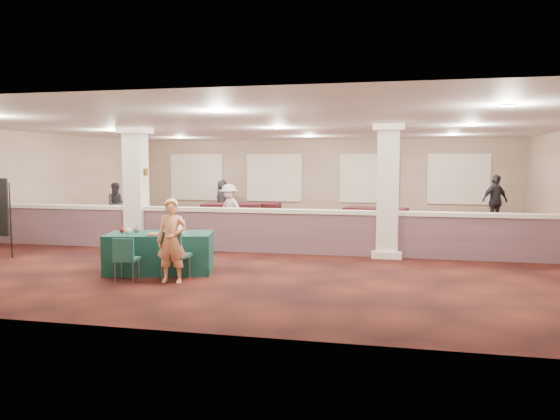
% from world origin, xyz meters
% --- Properties ---
extents(ground, '(16.00, 16.00, 0.00)m').
position_xyz_m(ground, '(0.00, 0.00, 0.00)').
color(ground, '#431710').
rests_on(ground, ground).
extents(wall_back, '(16.00, 0.04, 3.20)m').
position_xyz_m(wall_back, '(0.00, 8.00, 1.60)').
color(wall_back, '#816959').
rests_on(wall_back, ground).
extents(wall_front, '(16.00, 0.04, 3.20)m').
position_xyz_m(wall_front, '(0.00, -8.00, 1.60)').
color(wall_front, '#816959').
rests_on(wall_front, ground).
extents(wall_left, '(0.04, 16.00, 3.20)m').
position_xyz_m(wall_left, '(-8.00, 0.00, 1.60)').
color(wall_left, '#816959').
rests_on(wall_left, ground).
extents(ceiling, '(16.00, 16.00, 0.02)m').
position_xyz_m(ceiling, '(0.00, 0.00, 3.20)').
color(ceiling, silver).
rests_on(ceiling, wall_back).
extents(partition_wall, '(15.60, 0.28, 1.10)m').
position_xyz_m(partition_wall, '(0.00, -1.50, 0.57)').
color(partition_wall, brown).
rests_on(partition_wall, ground).
extents(column_left, '(0.72, 0.72, 3.20)m').
position_xyz_m(column_left, '(-3.50, -1.50, 1.64)').
color(column_left, silver).
rests_on(column_left, ground).
extents(column_right, '(0.72, 0.72, 3.20)m').
position_xyz_m(column_right, '(3.00, -1.50, 1.64)').
color(column_right, silver).
rests_on(column_right, ground).
extents(sconce_left, '(0.12, 0.12, 0.18)m').
position_xyz_m(sconce_left, '(-3.78, -1.50, 2.00)').
color(sconce_left, brown).
rests_on(sconce_left, column_left).
extents(sconce_right, '(0.12, 0.12, 0.18)m').
position_xyz_m(sconce_right, '(-3.22, -1.50, 2.00)').
color(sconce_right, brown).
rests_on(sconce_right, column_left).
extents(near_table, '(2.30, 1.54, 0.81)m').
position_xyz_m(near_table, '(-1.50, -4.38, 0.40)').
color(near_table, '#0E342A').
rests_on(near_table, ground).
extents(conf_chair_main, '(0.50, 0.51, 0.95)m').
position_xyz_m(conf_chair_main, '(-0.90, -5.08, 0.56)').
color(conf_chair_main, '#1C524D').
rests_on(conf_chair_main, ground).
extents(conf_chair_side, '(0.48, 0.49, 0.84)m').
position_xyz_m(conf_chair_side, '(-1.76, -5.33, 0.50)').
color(conf_chair_side, '#1C524D').
rests_on(conf_chair_side, ground).
extents(woman, '(0.60, 0.42, 1.58)m').
position_xyz_m(woman, '(-0.86, -5.21, 0.79)').
color(woman, '#FFAF6E').
rests_on(woman, ground).
extents(far_table_front_left, '(1.70, 1.03, 0.65)m').
position_xyz_m(far_table_front_left, '(-3.05, 0.91, 0.32)').
color(far_table_front_left, black).
rests_on(far_table_front_left, ground).
extents(far_table_front_center, '(2.08, 1.41, 0.77)m').
position_xyz_m(far_table_front_center, '(2.00, 0.30, 0.38)').
color(far_table_front_center, black).
rests_on(far_table_front_center, ground).
extents(far_table_front_right, '(1.76, 0.96, 0.69)m').
position_xyz_m(far_table_front_right, '(5.97, 2.19, 0.35)').
color(far_table_front_right, black).
rests_on(far_table_front_right, ground).
extents(far_table_back_left, '(2.16, 1.34, 0.82)m').
position_xyz_m(far_table_back_left, '(-2.50, 3.52, 0.41)').
color(far_table_back_left, black).
rests_on(far_table_back_left, ground).
extents(far_table_back_center, '(1.91, 1.00, 0.76)m').
position_xyz_m(far_table_back_center, '(-2.00, 4.72, 0.38)').
color(far_table_back_center, black).
rests_on(far_table_back_center, ground).
extents(far_table_back_right, '(2.12, 1.41, 0.79)m').
position_xyz_m(far_table_back_right, '(2.50, 3.20, 0.40)').
color(far_table_back_right, black).
rests_on(far_table_back_right, ground).
extents(attendee_a, '(0.84, 0.75, 1.54)m').
position_xyz_m(attendee_a, '(-6.50, 2.83, 0.77)').
color(attendee_a, black).
rests_on(attendee_a, ground).
extents(attendee_b, '(1.10, 0.88, 1.57)m').
position_xyz_m(attendee_b, '(-2.00, 1.76, 0.78)').
color(attendee_b, silver).
rests_on(attendee_b, ground).
extents(attendee_c, '(1.17, 1.02, 1.82)m').
position_xyz_m(attendee_c, '(6.50, 5.51, 0.91)').
color(attendee_c, black).
rests_on(attendee_c, ground).
extents(attendee_d, '(0.85, 0.72, 1.52)m').
position_xyz_m(attendee_d, '(-4.00, 7.00, 0.76)').
color(attendee_d, black).
rests_on(attendee_d, ground).
extents(laptop_base, '(0.42, 0.34, 0.02)m').
position_xyz_m(laptop_base, '(-1.16, -4.35, 0.82)').
color(laptop_base, silver).
rests_on(laptop_base, near_table).
extents(laptop_screen, '(0.36, 0.10, 0.24)m').
position_xyz_m(laptop_screen, '(-1.20, -4.23, 0.95)').
color(laptop_screen, silver).
rests_on(laptop_screen, near_table).
extents(screen_glow, '(0.32, 0.09, 0.21)m').
position_xyz_m(screen_glow, '(-1.19, -4.24, 0.94)').
color(screen_glow, silver).
rests_on(screen_glow, near_table).
extents(knitting, '(0.51, 0.43, 0.03)m').
position_xyz_m(knitting, '(-1.38, -4.64, 0.83)').
color(knitting, '#BE671E').
rests_on(knitting, near_table).
extents(yarn_cream, '(0.12, 0.12, 0.12)m').
position_xyz_m(yarn_cream, '(-2.06, -4.64, 0.87)').
color(yarn_cream, '#BFB39D').
rests_on(yarn_cream, near_table).
extents(yarn_red, '(0.11, 0.11, 0.11)m').
position_xyz_m(yarn_red, '(-2.27, -4.52, 0.87)').
color(yarn_red, maroon).
rests_on(yarn_red, near_table).
extents(yarn_grey, '(0.12, 0.12, 0.12)m').
position_xyz_m(yarn_grey, '(-2.02, -4.37, 0.87)').
color(yarn_grey, '#525258').
rests_on(yarn_grey, near_table).
extents(scissors, '(0.14, 0.07, 0.01)m').
position_xyz_m(scissors, '(-0.72, -4.50, 0.82)').
color(scissors, red).
rests_on(scissors, near_table).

